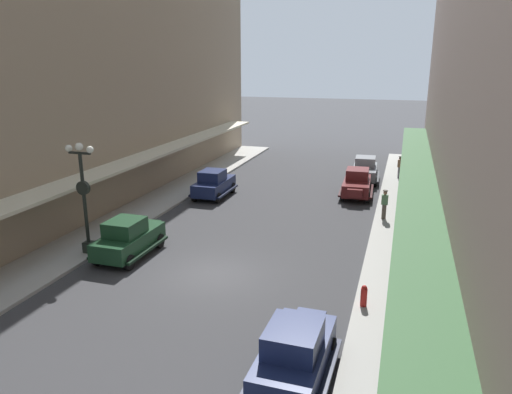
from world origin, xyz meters
TOP-DOWN VIEW (x-y plane):
  - ground_plane at (0.00, 0.00)m, footprint 200.00×200.00m
  - sidewalk_left at (-7.50, 0.00)m, footprint 3.00×60.00m
  - sidewalk_right at (7.50, 0.00)m, footprint 3.00×60.00m
  - parked_car_0 at (4.50, 14.21)m, footprint 2.29×4.31m
  - parked_car_1 at (-4.59, 11.33)m, footprint 2.15×4.26m
  - parked_car_2 at (4.65, 18.58)m, footprint 2.29×4.31m
  - parked_car_3 at (-4.52, 0.67)m, footprint 2.16×4.27m
  - parked_car_4 at (4.85, -5.99)m, footprint 2.21×4.29m
  - lamp_post_with_clock at (-6.40, 0.24)m, footprint 1.42×0.44m
  - fire_hydrant at (6.35, -1.25)m, footprint 0.24×0.24m
  - pedestrian_0 at (7.13, 19.86)m, footprint 0.36×0.28m
  - pedestrian_1 at (6.52, 9.36)m, footprint 0.36×0.28m

SIDE VIEW (x-z plane):
  - ground_plane at x=0.00m, z-range 0.00..0.00m
  - sidewalk_left at x=-7.50m, z-range 0.00..0.15m
  - sidewalk_right at x=7.50m, z-range 0.00..0.15m
  - fire_hydrant at x=6.35m, z-range 0.15..0.97m
  - parked_car_0 at x=4.50m, z-range 0.02..1.86m
  - parked_car_1 at x=-4.59m, z-range 0.02..1.86m
  - parked_car_2 at x=4.65m, z-range 0.02..1.86m
  - parked_car_3 at x=-4.52m, z-range 0.02..1.86m
  - parked_car_4 at x=4.85m, z-range 0.02..1.86m
  - pedestrian_0 at x=7.13m, z-range 0.18..1.85m
  - pedestrian_1 at x=6.52m, z-range 0.18..1.85m
  - lamp_post_with_clock at x=-6.40m, z-range 0.41..5.57m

